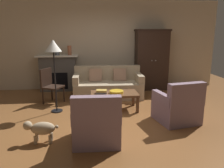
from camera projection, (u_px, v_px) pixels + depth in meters
name	position (u px, v px, depth m)	size (l,w,h in m)	color
ground_plane	(116.00, 114.00, 5.05)	(9.60, 9.60, 0.00)	brown
back_wall	(107.00, 45.00, 7.21)	(7.20, 0.10, 2.80)	beige
fireplace	(58.00, 73.00, 7.00)	(1.26, 0.48, 1.12)	#4C4947
armoire	(151.00, 60.00, 7.12)	(1.06, 0.57, 1.90)	black
couch	(108.00, 86.00, 6.36)	(1.93, 0.88, 0.86)	tan
coffee_table	(114.00, 95.00, 5.28)	(1.10, 0.60, 0.42)	brown
fruit_bowl	(117.00, 92.00, 5.24)	(0.33, 0.33, 0.06)	gold
book_stack	(102.00, 92.00, 5.21)	(0.26, 0.20, 0.08)	gray
mantel_vase_slate	(57.00, 52.00, 6.84)	(0.14, 0.14, 0.20)	#565B66
mantel_vase_terracotta	(70.00, 50.00, 6.86)	(0.12, 0.12, 0.29)	#A86042
armchair_near_left	(97.00, 125.00, 3.71)	(0.80, 0.79, 0.88)	gray
armchair_near_right	(178.00, 107.00, 4.56)	(0.91, 0.91, 0.88)	gray
side_chair_wooden	(50.00, 84.00, 5.78)	(0.59, 0.59, 0.90)	black
floor_lamp	(53.00, 50.00, 4.92)	(0.36, 0.36, 1.66)	black
dog	(41.00, 129.00, 3.72)	(0.57, 0.20, 0.39)	tan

